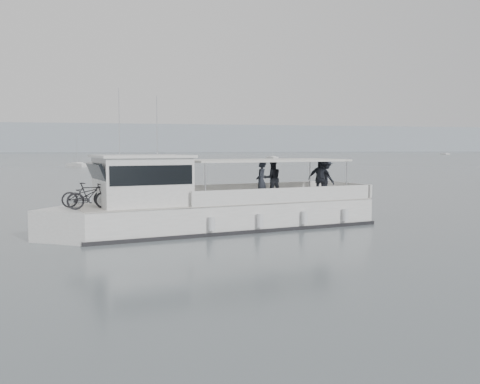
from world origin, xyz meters
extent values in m
plane|color=#535D61|center=(0.00, 0.00, 0.00)|extent=(1400.00, 1400.00, 0.00)
cube|color=#939EA8|center=(0.00, 560.00, 14.00)|extent=(1400.00, 90.00, 28.00)
cube|color=white|center=(-0.09, 1.08, 0.49)|extent=(13.46, 6.10, 1.41)
cube|color=white|center=(-6.46, -0.27, 0.49)|extent=(3.45, 3.45, 1.41)
cube|color=beige|center=(-0.09, 1.08, 1.19)|extent=(13.46, 6.10, 0.07)
cube|color=black|center=(-0.09, 1.08, 0.05)|extent=(13.70, 6.28, 0.20)
cube|color=white|center=(1.48, 3.12, 1.52)|extent=(8.52, 1.91, 0.65)
cube|color=white|center=(2.17, -0.15, 1.52)|extent=(8.52, 1.91, 0.65)
cube|color=white|center=(6.23, 2.43, 1.52)|extent=(0.83, 3.42, 0.65)
cube|color=white|center=(-3.91, 0.27, 2.17)|extent=(4.01, 3.59, 1.95)
cube|color=black|center=(-5.55, -0.08, 2.33)|extent=(1.16, 2.78, 1.26)
cube|color=black|center=(-3.91, 0.27, 2.50)|extent=(3.80, 3.59, 0.76)
cube|color=white|center=(-3.91, 0.27, 3.20)|extent=(4.26, 3.85, 0.11)
cube|color=silver|center=(1.61, 1.44, 2.98)|extent=(7.90, 4.72, 0.09)
cylinder|color=silver|center=(-1.47, -0.76, 2.09)|extent=(0.08, 0.08, 1.79)
cylinder|color=silver|center=(-2.10, 2.21, 2.09)|extent=(0.08, 0.08, 1.79)
cylinder|color=silver|center=(5.33, 0.68, 2.09)|extent=(0.08, 0.08, 1.79)
cylinder|color=silver|center=(4.69, 3.65, 2.09)|extent=(0.08, 0.08, 1.79)
cylinder|color=silver|center=(-4.75, 1.09, 4.61)|extent=(0.04, 0.04, 2.82)
cylinder|color=silver|center=(-3.33, -0.38, 4.40)|extent=(0.04, 0.04, 2.39)
cylinder|color=silver|center=(-1.28, -1.12, 0.54)|extent=(0.31, 0.31, 0.54)
cylinder|color=silver|center=(0.84, -0.67, 0.54)|extent=(0.31, 0.31, 0.54)
cylinder|color=silver|center=(2.96, -0.22, 0.54)|extent=(0.31, 0.31, 0.54)
cylinder|color=silver|center=(5.09, 0.23, 0.54)|extent=(0.31, 0.31, 0.54)
imported|color=black|center=(-6.12, 0.24, 1.68)|extent=(1.96, 1.02, 0.98)
imported|color=black|center=(-5.94, -0.61, 1.71)|extent=(1.78, 0.83, 1.03)
imported|color=#22252D|center=(1.18, 0.35, 2.11)|extent=(0.67, 0.78, 1.82)
imported|color=#22252D|center=(2.30, 2.37, 2.11)|extent=(0.90, 0.71, 1.82)
imported|color=#22252D|center=(4.30, 1.35, 2.11)|extent=(1.16, 0.78, 1.82)
imported|color=#22252D|center=(5.13, 2.64, 2.11)|extent=(0.95, 1.31, 1.82)
cube|color=white|center=(50.95, 158.73, 0.30)|extent=(2.70, 6.31, 0.75)
cube|color=white|center=(50.95, 158.73, 0.62)|extent=(1.96, 2.34, 0.45)
cylinder|color=silver|center=(50.95, 158.73, 3.97)|extent=(0.08, 0.08, 6.73)
cube|color=white|center=(-11.15, 86.77, 0.30)|extent=(4.55, 5.18, 0.75)
cube|color=white|center=(-11.15, 86.77, 0.62)|extent=(2.29, 2.36, 0.45)
cylinder|color=silver|center=(-11.15, 86.77, 3.49)|extent=(0.08, 0.08, 5.78)
cube|color=white|center=(188.05, 255.96, 0.30)|extent=(3.66, 7.82, 0.75)
cube|color=white|center=(188.05, 255.96, 0.62)|extent=(2.53, 2.95, 0.45)
cylinder|color=silver|center=(188.05, 255.96, 4.73)|extent=(0.08, 0.08, 8.27)
camera|label=1|loc=(-5.21, -21.76, 3.52)|focal=40.00mm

